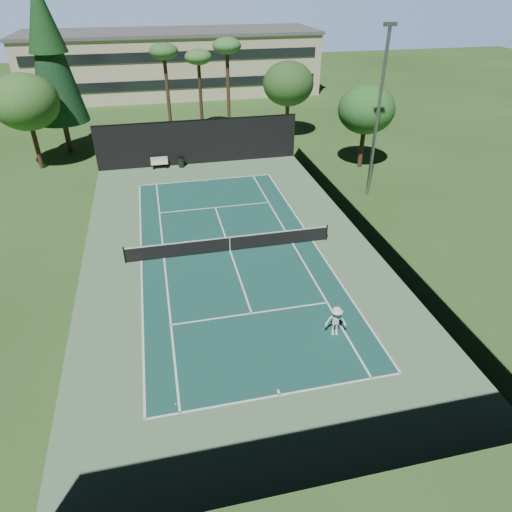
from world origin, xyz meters
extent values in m
plane|color=#2C541F|center=(0.00, 0.00, 0.00)|extent=(160.00, 160.00, 0.00)
cube|color=#577D58|center=(0.00, 0.00, 0.01)|extent=(18.00, 32.00, 0.01)
cube|color=#174A41|center=(0.00, 0.00, 0.01)|extent=(10.97, 23.77, 0.01)
cube|color=white|center=(0.00, -11.88, 0.02)|extent=(10.97, 0.10, 0.01)
cube|color=white|center=(0.00, 11.88, 0.02)|extent=(10.97, 0.10, 0.01)
cube|color=white|center=(0.00, -6.40, 0.02)|extent=(8.23, 0.10, 0.01)
cube|color=white|center=(0.00, 6.40, 0.02)|extent=(8.23, 0.10, 0.01)
cube|color=white|center=(-5.49, 0.00, 0.02)|extent=(0.10, 23.77, 0.01)
cube|color=white|center=(5.49, 0.00, 0.02)|extent=(0.10, 23.77, 0.01)
cube|color=white|center=(-4.12, 0.00, 0.02)|extent=(0.10, 23.77, 0.01)
cube|color=white|center=(4.12, 0.00, 0.02)|extent=(0.10, 23.77, 0.01)
cube|color=white|center=(0.00, 0.00, 0.02)|extent=(0.10, 12.80, 0.01)
cube|color=white|center=(0.00, -11.73, 0.02)|extent=(0.10, 0.30, 0.01)
cube|color=white|center=(0.00, 11.73, 0.02)|extent=(0.10, 0.30, 0.01)
cylinder|color=black|center=(-6.40, 0.00, 0.55)|extent=(0.10, 0.10, 1.10)
cylinder|color=black|center=(6.40, 0.00, 0.55)|extent=(0.10, 0.10, 1.10)
cube|color=black|center=(0.00, 0.00, 0.50)|extent=(12.80, 0.02, 0.92)
cube|color=white|center=(0.00, 0.00, 0.98)|extent=(12.80, 0.04, 0.07)
cube|color=white|center=(0.00, 0.00, 0.50)|extent=(0.05, 0.03, 0.92)
cube|color=black|center=(0.00, 16.00, 2.00)|extent=(18.00, 0.04, 4.00)
cube|color=black|center=(0.00, -16.00, 2.00)|extent=(18.00, 0.04, 4.00)
cube|color=black|center=(9.00, 0.00, 2.00)|extent=(0.04, 32.00, 4.00)
cube|color=black|center=(-9.00, 0.00, 2.00)|extent=(0.04, 32.00, 4.00)
cube|color=black|center=(0.00, 16.00, 4.00)|extent=(18.00, 0.06, 0.06)
imported|color=white|center=(3.59, -8.81, 0.81)|extent=(1.15, 0.82, 1.62)
sphere|color=#C6D330|center=(-4.25, -11.40, 0.04)|extent=(0.08, 0.08, 0.08)
sphere|color=#E3F337|center=(-1.07, 1.61, 0.04)|extent=(0.08, 0.08, 0.08)
sphere|color=#B9D330|center=(0.60, 4.74, 0.04)|extent=(0.07, 0.07, 0.07)
sphere|color=#B5CC2E|center=(-6.18, 2.12, 0.03)|extent=(0.06, 0.06, 0.06)
cube|color=beige|center=(-3.65, 15.48, 0.45)|extent=(1.50, 0.45, 0.05)
cube|color=beige|center=(-3.65, 15.68, 0.75)|extent=(1.50, 0.06, 0.55)
cube|color=black|center=(-4.25, 15.48, 0.21)|extent=(0.06, 0.40, 0.42)
cube|color=black|center=(-3.05, 15.48, 0.21)|extent=(0.06, 0.40, 0.42)
cylinder|color=black|center=(-1.73, 15.41, 0.45)|extent=(0.52, 0.52, 0.90)
cylinder|color=black|center=(-1.73, 15.41, 0.92)|extent=(0.56, 0.56, 0.05)
cylinder|color=#4E3121|center=(-12.00, 22.00, 1.80)|extent=(0.50, 0.50, 3.60)
cone|color=#13351B|center=(-12.00, 22.00, 9.00)|extent=(4.80, 4.80, 12.00)
cone|color=#153A17|center=(-12.00, 22.00, 12.00)|extent=(3.30, 3.30, 6.00)
cylinder|color=#4A311F|center=(-2.00, 24.00, 4.28)|extent=(0.36, 0.36, 8.55)
ellipsoid|color=#31632C|center=(-2.00, 24.00, 8.55)|extent=(2.80, 2.80, 1.54)
cylinder|color=#41271B|center=(1.50, 26.00, 3.83)|extent=(0.36, 0.36, 7.65)
ellipsoid|color=#366B30|center=(1.50, 26.00, 7.65)|extent=(2.80, 2.80, 1.54)
cylinder|color=#4B3220|center=(4.00, 23.00, 4.50)|extent=(0.36, 0.36, 9.00)
ellipsoid|color=#376F32|center=(4.00, 23.00, 9.00)|extent=(2.80, 2.80, 1.54)
cylinder|color=#442F1D|center=(10.00, 22.00, 1.76)|extent=(0.40, 0.40, 3.52)
ellipsoid|color=#28521F|center=(10.00, 22.00, 5.44)|extent=(5.12, 5.12, 4.35)
cylinder|color=#4D2F21|center=(14.00, 12.00, 1.65)|extent=(0.40, 0.40, 3.30)
ellipsoid|color=#256125|center=(14.00, 12.00, 5.10)|extent=(4.80, 4.80, 4.08)
cylinder|color=#4A2E1F|center=(-14.00, 18.00, 1.87)|extent=(0.40, 0.40, 3.74)
ellipsoid|color=#326427|center=(-14.00, 18.00, 5.78)|extent=(5.44, 5.44, 4.62)
cube|color=beige|center=(0.00, 46.00, 4.00)|extent=(40.00, 12.00, 8.00)
cube|color=#59595B|center=(0.00, 46.00, 8.10)|extent=(40.50, 12.50, 0.40)
cube|color=black|center=(0.00, 39.95, 2.40)|extent=(38.00, 0.15, 1.20)
cube|color=black|center=(0.00, 39.95, 5.80)|extent=(38.00, 0.15, 1.20)
cylinder|color=gray|center=(12.00, 6.00, 6.00)|extent=(0.24, 0.24, 12.00)
cube|color=gray|center=(12.00, 6.00, 12.10)|extent=(0.90, 0.25, 0.25)
camera|label=1|loc=(-3.83, -24.36, 14.89)|focal=32.00mm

